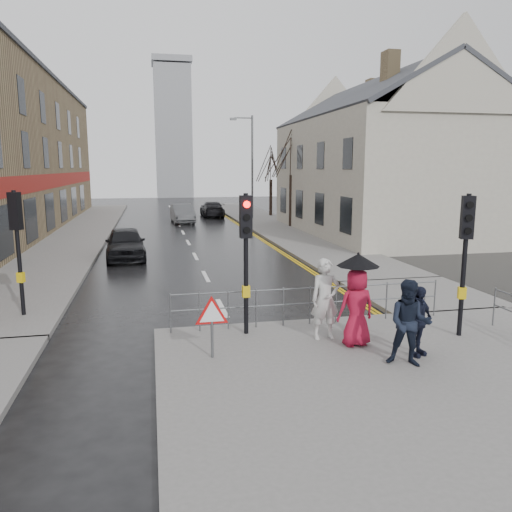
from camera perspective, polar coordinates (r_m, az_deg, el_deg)
name	(u,v)px	position (r m, az deg, el deg)	size (l,w,h in m)	color
ground	(240,342)	(12.15, -1.89, -9.79)	(120.00, 120.00, 0.00)	black
near_pavement	(433,391)	(10.06, 19.55, -14.30)	(10.00, 9.00, 0.14)	#605E5B
left_pavement	(82,230)	(34.79, -19.32, 2.80)	(4.00, 44.00, 0.14)	#605E5B
right_pavement	(267,223)	(37.45, 1.25, 3.84)	(4.00, 40.00, 0.14)	#605E5B
pavement_bridge_right	(421,295)	(17.07, 18.31, -4.20)	(4.00, 4.20, 0.14)	#605E5B
building_right_cream	(379,157)	(32.43, 13.88, 10.93)	(9.00, 16.40, 10.10)	#B8B3A1
church_tower	(173,133)	(73.50, -9.44, 13.72)	(5.00, 5.00, 18.00)	gray
traffic_signal_near_left	(246,239)	(11.77, -1.16, 1.93)	(0.28, 0.27, 3.40)	black
traffic_signal_near_right	(466,240)	(12.62, 22.86, 1.68)	(0.34, 0.33, 3.40)	black
traffic_signal_far_left	(17,231)	(14.78, -25.65, 2.60)	(0.34, 0.33, 3.40)	black
guard_railing_front	(310,297)	(12.91, 6.21, -4.65)	(7.14, 0.04, 1.00)	#595B5E
warning_sign	(212,317)	(10.58, -5.07, -6.92)	(0.80, 0.07, 1.35)	#595B5E
street_lamp	(250,160)	(40.03, -0.69, 10.88)	(1.83, 0.25, 8.00)	#595B5E
tree_near	(292,153)	(34.59, 4.08, 11.71)	(2.40, 2.40, 6.58)	black
tree_far	(271,164)	(42.45, 1.72, 10.45)	(2.40, 2.40, 5.64)	black
pedestrian_a	(325,299)	(11.80, 7.92, -4.90)	(0.70, 0.46, 1.91)	beige
pedestrian_b	(410,323)	(10.61, 17.15, -7.35)	(0.87, 0.67, 1.78)	black
pedestrian_with_umbrella	(357,297)	(11.44, 11.45, -4.57)	(0.96, 0.96, 2.11)	#A3132E
pedestrian_d	(418,321)	(11.24, 17.99, -7.10)	(0.89, 0.37, 1.52)	black
car_parked	(125,243)	(23.53, -14.71, 1.43)	(1.72, 4.27, 1.46)	black
car_mid	(182,214)	(38.31, -8.42, 4.82)	(1.49, 4.28, 1.41)	#46484C
car_far	(212,209)	(42.76, -5.04, 5.36)	(1.84, 4.52, 1.31)	black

